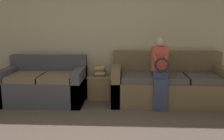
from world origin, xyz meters
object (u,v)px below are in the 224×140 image
object	(u,v)px
couch_main	(168,85)
child_left_seated	(160,70)
book_stack	(100,71)
couch_side	(45,85)
side_shelf	(100,86)

from	to	relation	value
couch_main	child_left_seated	size ratio (longest dim) A/B	1.69
child_left_seated	book_stack	bearing A→B (deg)	151.38
couch_side	couch_main	bearing A→B (deg)	1.69
child_left_seated	side_shelf	distance (m)	1.33
side_shelf	couch_side	bearing A→B (deg)	-164.81
child_left_seated	book_stack	distance (m)	1.26
child_left_seated	book_stack	world-z (taller)	child_left_seated
couch_side	book_stack	bearing A→B (deg)	15.39
couch_side	side_shelf	xyz separation A→B (m)	(1.03, 0.28, -0.08)
book_stack	couch_main	bearing A→B (deg)	-9.38
couch_main	side_shelf	xyz separation A→B (m)	(-1.31, 0.21, -0.10)
couch_main	book_stack	distance (m)	1.34
side_shelf	book_stack	distance (m)	0.30
couch_main	child_left_seated	bearing A→B (deg)	-118.67
child_left_seated	side_shelf	size ratio (longest dim) A/B	2.66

